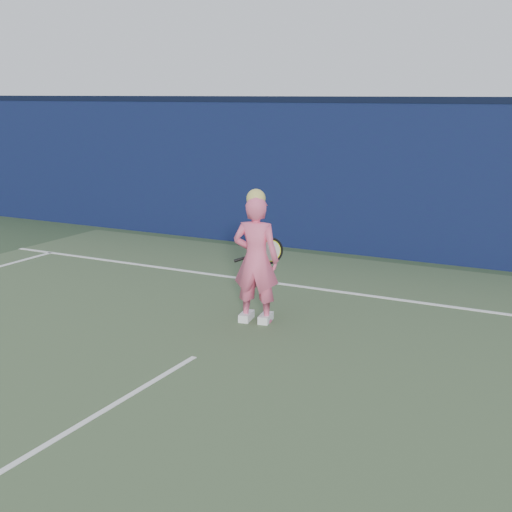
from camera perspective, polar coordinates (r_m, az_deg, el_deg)
The scene contains 6 objects.
ground at distance 6.66m, azimuth -9.67°, elevation -10.79°, with size 80.00×80.00×0.00m, color #2A4329.
backstop_wall at distance 12.00m, azimuth 9.28°, elevation 6.02°, with size 24.00×0.40×2.50m, color #0D1A3C.
wall_cap at distance 11.92m, azimuth 9.52°, elevation 12.24°, with size 24.00×0.42×0.10m, color black.
player at distance 8.31m, azimuth 0.00°, elevation -0.25°, with size 0.61×0.46×1.59m.
racket at distance 8.79m, azimuth 0.97°, elevation 0.36°, with size 0.53×0.40×0.33m.
court_lines at distance 6.42m, azimuth -11.48°, elevation -11.68°, with size 11.00×12.04×0.01m.
Camera 1 is at (3.77, -4.81, 2.66)m, focal length 50.00 mm.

